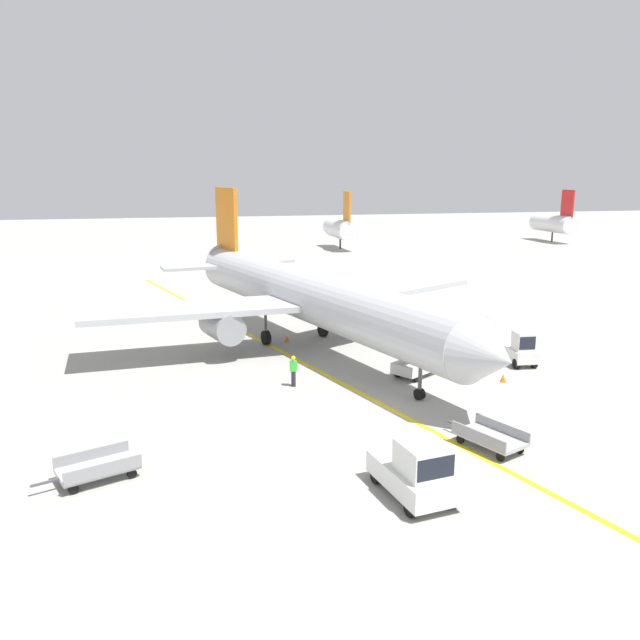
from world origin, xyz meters
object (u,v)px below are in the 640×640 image
object	(u,v)px
baggage_cart_loaded	(98,468)
ground_crew_marshaller	(293,370)
safety_cone_nose_right	(287,339)
belt_loader_forward_hold	(420,361)
airliner	(305,295)
baggage_cart_empty_trailing	(490,437)
pushback_tug	(416,471)
safety_cone_nose_left	(503,378)
baggage_tug_near_wing	(521,350)

from	to	relation	value
baggage_cart_loaded	ground_crew_marshaller	world-z (taller)	ground_crew_marshaller
ground_crew_marshaller	safety_cone_nose_right	bearing A→B (deg)	81.56
belt_loader_forward_hold	safety_cone_nose_right	distance (m)	10.74
airliner	belt_loader_forward_hold	world-z (taller)	airliner
belt_loader_forward_hold	ground_crew_marshaller	xyz separation A→B (m)	(-7.40, -0.33, 0.13)
baggage_cart_loaded	baggage_cart_empty_trailing	bearing A→B (deg)	-3.31
baggage_cart_loaded	baggage_cart_empty_trailing	distance (m)	15.52
belt_loader_forward_hold	baggage_cart_empty_trailing	xyz separation A→B (m)	(-1.05, -9.96, -0.31)
pushback_tug	baggage_cart_loaded	distance (m)	11.69
airliner	baggage_cart_loaded	xyz separation A→B (m)	(-11.57, -16.81, -2.95)
pushback_tug	safety_cone_nose_right	xyz separation A→B (m)	(-0.45, 21.95, -0.77)
ground_crew_marshaller	safety_cone_nose_right	xyz separation A→B (m)	(1.37, 9.20, -0.69)
pushback_tug	safety_cone_nose_left	xyz separation A→B (m)	(9.50, 10.75, -0.77)
airliner	pushback_tug	distance (m)	20.98
baggage_tug_near_wing	safety_cone_nose_right	xyz separation A→B (m)	(-12.54, 8.53, -0.71)
baggage_cart_empty_trailing	safety_cone_nose_left	size ratio (longest dim) A/B	8.60
baggage_tug_near_wing	safety_cone_nose_left	distance (m)	3.79
pushback_tug	baggage_cart_empty_trailing	world-z (taller)	pushback_tug
pushback_tug	safety_cone_nose_left	distance (m)	14.37
pushback_tug	belt_loader_forward_hold	world-z (taller)	belt_loader_forward_hold
baggage_tug_near_wing	baggage_cart_empty_trailing	bearing A→B (deg)	-126.31
airliner	pushback_tug	size ratio (longest dim) A/B	9.04
baggage_cart_loaded	ground_crew_marshaller	distance (m)	12.66
pushback_tug	baggage_tug_near_wing	distance (m)	18.06
ground_crew_marshaller	safety_cone_nose_left	xyz separation A→B (m)	(11.31, -2.00, -0.69)
airliner	baggage_tug_near_wing	distance (m)	13.90
airliner	ground_crew_marshaller	bearing A→B (deg)	-106.66
airliner	safety_cone_nose_left	xyz separation A→B (m)	(8.89, -10.08, -3.20)
airliner	baggage_cart_empty_trailing	world-z (taller)	airliner
safety_cone_nose_right	safety_cone_nose_left	bearing A→B (deg)	-48.39
pushback_tug	ground_crew_marshaller	xyz separation A→B (m)	(-1.81, 12.75, -0.08)
airliner	ground_crew_marshaller	xyz separation A→B (m)	(-2.42, -8.08, -2.51)
baggage_tug_near_wing	safety_cone_nose_left	xyz separation A→B (m)	(-2.60, -2.66, -0.71)
baggage_cart_empty_trailing	safety_cone_nose_right	distance (m)	19.48
airliner	ground_crew_marshaller	world-z (taller)	airliner
baggage_tug_near_wing	safety_cone_nose_left	world-z (taller)	baggage_tug_near_wing
belt_loader_forward_hold	baggage_cart_loaded	bearing A→B (deg)	-151.30
airliner	safety_cone_nose_left	distance (m)	13.81
safety_cone_nose_left	pushback_tug	bearing A→B (deg)	-131.44
airliner	belt_loader_forward_hold	distance (m)	9.58
ground_crew_marshaller	belt_loader_forward_hold	bearing A→B (deg)	2.55
airliner	belt_loader_forward_hold	size ratio (longest dim) A/B	7.06
airliner	belt_loader_forward_hold	bearing A→B (deg)	-57.26
baggage_cart_loaded	belt_loader_forward_hold	bearing A→B (deg)	28.70
pushback_tug	safety_cone_nose_left	bearing A→B (deg)	48.56
baggage_cart_empty_trailing	safety_cone_nose_left	world-z (taller)	baggage_cart_empty_trailing
safety_cone_nose_left	baggage_cart_loaded	bearing A→B (deg)	-161.78
airliner	baggage_cart_empty_trailing	xyz separation A→B (m)	(3.93, -17.71, -2.95)
airliner	baggage_tug_near_wing	world-z (taller)	airliner
baggage_tug_near_wing	baggage_cart_empty_trailing	distance (m)	12.78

